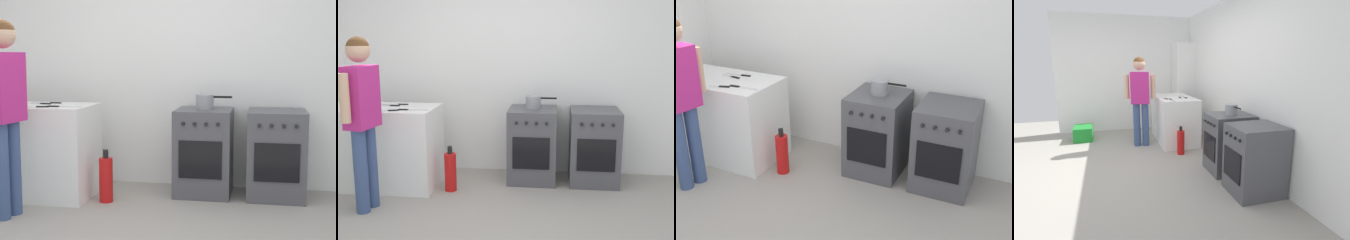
% 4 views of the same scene
% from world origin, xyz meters
% --- Properties ---
extents(back_wall, '(6.00, 0.10, 2.60)m').
position_xyz_m(back_wall, '(0.00, 1.95, 1.30)').
color(back_wall, white).
rests_on(back_wall, ground).
extents(counter_unit, '(1.30, 0.70, 0.90)m').
position_xyz_m(counter_unit, '(-1.35, 1.20, 0.45)').
color(counter_unit, white).
rests_on(counter_unit, ground).
extents(oven_left, '(0.55, 0.62, 0.85)m').
position_xyz_m(oven_left, '(0.35, 1.58, 0.43)').
color(oven_left, '#4C4C51').
rests_on(oven_left, ground).
extents(oven_right, '(0.55, 0.62, 0.85)m').
position_xyz_m(oven_right, '(1.06, 1.58, 0.43)').
color(oven_right, '#4C4C51').
rests_on(oven_right, ground).
extents(pot, '(0.36, 0.18, 0.14)m').
position_xyz_m(pot, '(0.35, 1.60, 0.92)').
color(pot, gray).
rests_on(pot, oven_left).
extents(knife_paring, '(0.21, 0.09, 0.01)m').
position_xyz_m(knife_paring, '(-1.12, 0.97, 0.91)').
color(knife_paring, silver).
rests_on(knife_paring, counter_unit).
extents(knife_utility, '(0.25, 0.07, 0.01)m').
position_xyz_m(knife_utility, '(-1.24, 1.29, 0.90)').
color(knife_utility, silver).
rests_on(knife_utility, counter_unit).
extents(knife_carving, '(0.33, 0.04, 0.01)m').
position_xyz_m(knife_carving, '(-0.90, 1.04, 0.90)').
color(knife_carving, silver).
rests_on(knife_carving, counter_unit).
extents(knife_chef, '(0.31, 0.05, 0.01)m').
position_xyz_m(knife_chef, '(-1.21, 1.37, 0.90)').
color(knife_chef, silver).
rests_on(knife_chef, counter_unit).
extents(person, '(0.25, 0.56, 1.67)m').
position_xyz_m(person, '(-1.20, 0.51, 1.00)').
color(person, '#384C7A').
rests_on(person, ground).
extents(fire_extinguisher, '(0.13, 0.13, 0.50)m').
position_xyz_m(fire_extinguisher, '(-0.52, 1.10, 0.22)').
color(fire_extinguisher, red).
rests_on(fire_extinguisher, ground).
extents(larder_cabinet, '(0.48, 0.44, 2.00)m').
position_xyz_m(larder_cabinet, '(-2.30, 1.68, 1.00)').
color(larder_cabinet, white).
rests_on(larder_cabinet, ground).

